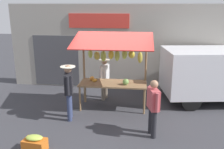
{
  "coord_description": "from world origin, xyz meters",
  "views": [
    {
      "loc": [
        -0.89,
        7.78,
        3.39
      ],
      "look_at": [
        0.0,
        0.3,
        1.25
      ],
      "focal_mm": 39.97,
      "sensor_mm": 36.0,
      "label": 1
    }
  ],
  "objects_px": {
    "shopper_in_striped_shirt": "(69,88)",
    "produce_crate_near": "(35,144)",
    "shopper_in_grey_tee": "(153,105)",
    "parked_van": "(223,71)",
    "vendor_with_sunhat": "(104,76)",
    "market_stall": "(113,62)"
  },
  "relations": [
    {
      "from": "market_stall",
      "to": "parked_van",
      "type": "xyz_separation_m",
      "value": [
        -3.76,
        -1.02,
        -0.44
      ]
    },
    {
      "from": "vendor_with_sunhat",
      "to": "shopper_in_striped_shirt",
      "type": "relative_size",
      "value": 0.9
    },
    {
      "from": "market_stall",
      "to": "shopper_in_striped_shirt",
      "type": "distance_m",
      "value": 1.71
    },
    {
      "from": "vendor_with_sunhat",
      "to": "market_stall",
      "type": "bearing_deg",
      "value": 43.86
    },
    {
      "from": "vendor_with_sunhat",
      "to": "shopper_in_grey_tee",
      "type": "distance_m",
      "value": 2.97
    },
    {
      "from": "vendor_with_sunhat",
      "to": "produce_crate_near",
      "type": "bearing_deg",
      "value": -4.99
    },
    {
      "from": "vendor_with_sunhat",
      "to": "shopper_in_striped_shirt",
      "type": "distance_m",
      "value": 1.94
    },
    {
      "from": "vendor_with_sunhat",
      "to": "parked_van",
      "type": "distance_m",
      "value": 4.19
    },
    {
      "from": "parked_van",
      "to": "shopper_in_striped_shirt",
      "type": "bearing_deg",
      "value": 14.3
    },
    {
      "from": "shopper_in_grey_tee",
      "to": "parked_van",
      "type": "relative_size",
      "value": 0.33
    },
    {
      "from": "shopper_in_striped_shirt",
      "to": "produce_crate_near",
      "type": "height_order",
      "value": "shopper_in_striped_shirt"
    },
    {
      "from": "shopper_in_grey_tee",
      "to": "parked_van",
      "type": "xyz_separation_m",
      "value": [
        -2.52,
        -2.81,
        0.24
      ]
    },
    {
      "from": "shopper_in_striped_shirt",
      "to": "produce_crate_near",
      "type": "relative_size",
      "value": 2.93
    },
    {
      "from": "vendor_with_sunhat",
      "to": "produce_crate_near",
      "type": "distance_m",
      "value": 3.78
    },
    {
      "from": "shopper_in_grey_tee",
      "to": "parked_van",
      "type": "distance_m",
      "value": 3.78
    },
    {
      "from": "shopper_in_striped_shirt",
      "to": "parked_van",
      "type": "height_order",
      "value": "parked_van"
    },
    {
      "from": "vendor_with_sunhat",
      "to": "parked_van",
      "type": "xyz_separation_m",
      "value": [
        -4.17,
        -0.34,
        0.24
      ]
    },
    {
      "from": "shopper_in_grey_tee",
      "to": "parked_van",
      "type": "height_order",
      "value": "parked_van"
    },
    {
      "from": "market_stall",
      "to": "vendor_with_sunhat",
      "type": "height_order",
      "value": "market_stall"
    },
    {
      "from": "shopper_in_striped_shirt",
      "to": "market_stall",
      "type": "bearing_deg",
      "value": -60.27
    },
    {
      "from": "vendor_with_sunhat",
      "to": "parked_van",
      "type": "relative_size",
      "value": 0.33
    },
    {
      "from": "shopper_in_grey_tee",
      "to": "produce_crate_near",
      "type": "relative_size",
      "value": 2.67
    }
  ]
}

